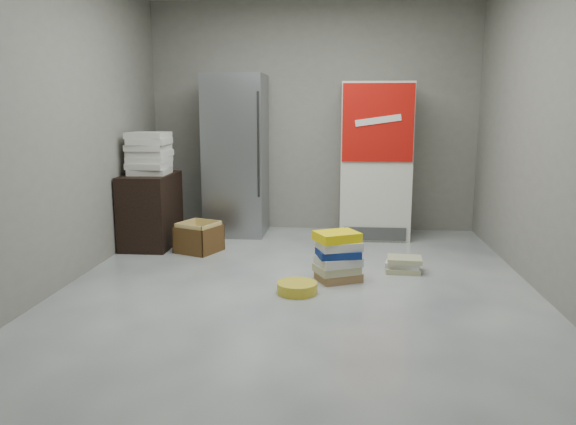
% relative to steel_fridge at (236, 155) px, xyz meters
% --- Properties ---
extents(ground, '(5.00, 5.00, 0.00)m').
position_rel_steel_fridge_xyz_m(ground, '(0.90, -2.13, -0.95)').
color(ground, silver).
rests_on(ground, ground).
extents(room_shell, '(4.04, 5.04, 2.82)m').
position_rel_steel_fridge_xyz_m(room_shell, '(0.90, -2.13, 0.85)').
color(room_shell, gray).
rests_on(room_shell, ground).
extents(steel_fridge, '(0.70, 0.72, 1.90)m').
position_rel_steel_fridge_xyz_m(steel_fridge, '(0.00, 0.00, 0.00)').
color(steel_fridge, '#9A9CA2').
rests_on(steel_fridge, ground).
extents(coke_cooler, '(0.80, 0.73, 1.80)m').
position_rel_steel_fridge_xyz_m(coke_cooler, '(1.65, -0.01, -0.05)').
color(coke_cooler, silver).
rests_on(coke_cooler, ground).
extents(wood_shelf, '(0.50, 0.80, 0.80)m').
position_rel_steel_fridge_xyz_m(wood_shelf, '(-0.83, -0.73, -0.55)').
color(wood_shelf, black).
rests_on(wood_shelf, ground).
extents(supply_box_stack, '(0.43, 0.45, 0.45)m').
position_rel_steel_fridge_xyz_m(supply_box_stack, '(-0.82, -0.73, 0.08)').
color(supply_box_stack, silver).
rests_on(supply_box_stack, wood_shelf).
extents(phonebook_stack_main, '(0.46, 0.42, 0.44)m').
position_rel_steel_fridge_xyz_m(phonebook_stack_main, '(1.23, -1.85, -0.73)').
color(phonebook_stack_main, '#9E754B').
rests_on(phonebook_stack_main, ground).
extents(phonebook_stack_side, '(0.35, 0.31, 0.14)m').
position_rel_steel_fridge_xyz_m(phonebook_stack_side, '(1.85, -1.51, -0.88)').
color(phonebook_stack_side, '#BBB687').
rests_on(phonebook_stack_side, ground).
extents(cardboard_box, '(0.52, 0.52, 0.32)m').
position_rel_steel_fridge_xyz_m(cardboard_box, '(-0.24, -0.94, -0.82)').
color(cardboard_box, yellow).
rests_on(cardboard_box, ground).
extents(bucket_lid, '(0.39, 0.39, 0.09)m').
position_rel_steel_fridge_xyz_m(bucket_lid, '(0.90, -2.21, -0.91)').
color(bucket_lid, yellow).
rests_on(bucket_lid, ground).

